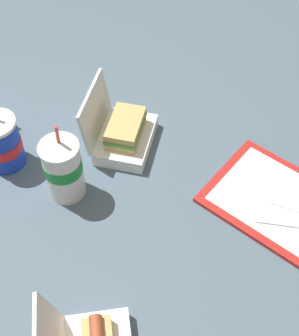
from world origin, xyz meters
The scene contains 7 objects.
ground_plane centered at (0.00, 0.00, 0.00)m, with size 3.20×3.20×0.00m, color #4C6070.
food_tray centered at (-0.26, -0.26, 0.01)m, with size 0.42×0.34×0.01m.
napkin_stack centered at (-0.26, -0.30, 0.02)m, with size 0.10×0.10×0.00m, color white.
plastic_fork centered at (-0.30, -0.20, 0.02)m, with size 0.11×0.01×0.01m, color white.
clamshell_sandwich_back centered at (0.15, -0.06, 0.04)m, with size 0.25×0.25×0.18m.
soda_cup_corner centered at (0.29, 0.23, 0.07)m, with size 0.11×0.11×0.21m.
soda_cup_right centered at (0.10, 0.15, 0.09)m, with size 0.10×0.10×0.23m.
Camera 1 is at (-0.59, 0.41, 0.98)m, focal length 50.00 mm.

